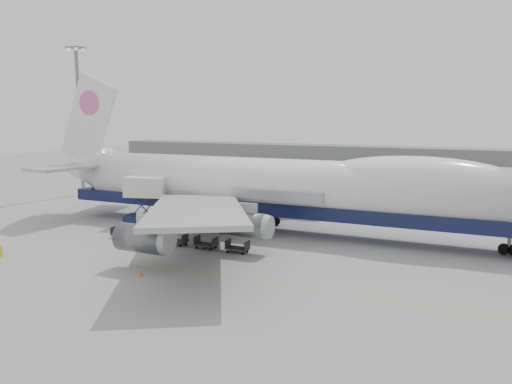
% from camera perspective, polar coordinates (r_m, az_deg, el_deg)
% --- Properties ---
extents(ground, '(260.00, 260.00, 0.00)m').
position_cam_1_polar(ground, '(50.34, -2.37, -7.43)').
color(ground, gray).
rests_on(ground, ground).
extents(apron_line, '(60.00, 0.15, 0.01)m').
position_cam_1_polar(apron_line, '(45.29, -5.80, -9.34)').
color(apron_line, gold).
rests_on(apron_line, ground).
extents(hangar, '(110.00, 8.00, 7.00)m').
position_cam_1_polar(hangar, '(118.03, 8.47, 3.62)').
color(hangar, slate).
rests_on(hangar, ground).
extents(floodlight_mast, '(2.40, 2.40, 25.43)m').
position_cam_1_polar(floodlight_mast, '(92.53, -19.55, 8.46)').
color(floodlight_mast, slate).
rests_on(floodlight_mast, ground).
extents(airliner, '(67.00, 55.30, 19.98)m').
position_cam_1_polar(airliner, '(59.67, 3.28, 0.67)').
color(airliner, white).
rests_on(airliner, ground).
extents(catering_truck, '(6.22, 4.94, 6.26)m').
position_cam_1_polar(catering_truck, '(65.30, -12.32, -0.72)').
color(catering_truck, '#171D45').
rests_on(catering_truck, ground).
extents(traffic_cone, '(0.35, 0.35, 0.51)m').
position_cam_1_polar(traffic_cone, '(45.68, -13.02, -9.06)').
color(traffic_cone, '#F6480C').
rests_on(traffic_cone, ground).
extents(dolly_0, '(2.30, 1.35, 1.30)m').
position_cam_1_polar(dolly_0, '(59.55, -15.06, -4.63)').
color(dolly_0, '#2D2D30').
rests_on(dolly_0, ground).
extents(dolly_1, '(2.30, 1.35, 1.30)m').
position_cam_1_polar(dolly_1, '(57.33, -12.18, -5.04)').
color(dolly_1, '#2D2D30').
rests_on(dolly_1, ground).
extents(dolly_2, '(2.30, 1.35, 1.30)m').
position_cam_1_polar(dolly_2, '(55.28, -9.07, -5.48)').
color(dolly_2, '#2D2D30').
rests_on(dolly_2, ground).
extents(dolly_3, '(2.30, 1.35, 1.30)m').
position_cam_1_polar(dolly_3, '(53.39, -5.72, -5.92)').
color(dolly_3, '#2D2D30').
rests_on(dolly_3, ground).
extents(dolly_4, '(2.30, 1.35, 1.30)m').
position_cam_1_polar(dolly_4, '(51.71, -2.14, -6.37)').
color(dolly_4, '#2D2D30').
rests_on(dolly_4, ground).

